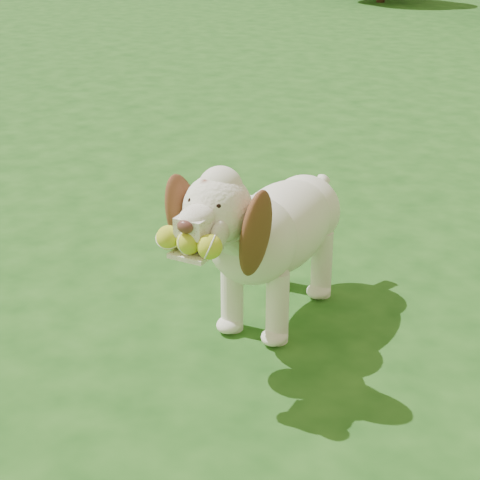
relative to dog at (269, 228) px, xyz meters
The scene contains 2 objects.
ground 0.75m from the dog, 130.89° to the left, with size 80.00×80.00×0.00m, color #1A4914.
dog is the anchor object (origin of this frame).
Camera 1 is at (2.16, -2.76, 1.64)m, focal length 60.00 mm.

